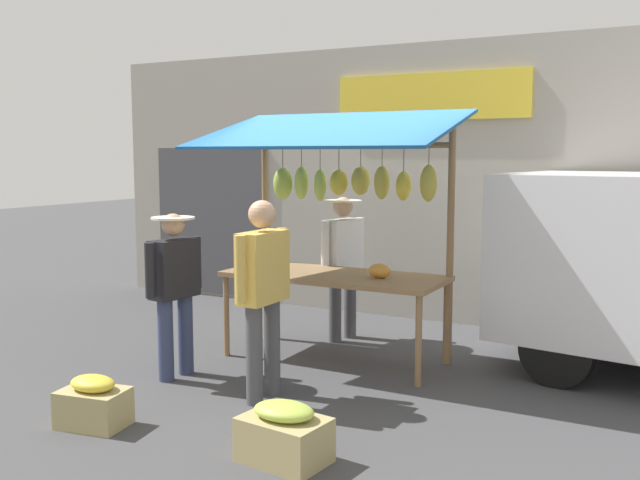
# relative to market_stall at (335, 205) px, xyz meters

# --- Properties ---
(ground_plane) EXTENTS (40.00, 40.00, 0.00)m
(ground_plane) POSITION_rel_market_stall_xyz_m (-0.03, 0.06, -1.56)
(ground_plane) COLOR #424244
(street_backdrop) EXTENTS (9.00, 0.30, 3.40)m
(street_backdrop) POSITION_rel_market_stall_xyz_m (0.03, -2.14, 0.14)
(street_backdrop) COLOR #9E998E
(street_backdrop) RESTS_ON ground
(market_stall) EXTENTS (2.50, 1.46, 2.50)m
(market_stall) POSITION_rel_market_stall_xyz_m (0.00, 0.00, 0.00)
(market_stall) COLOR olive
(market_stall) RESTS_ON ground
(vendor_with_sunhat) EXTENTS (0.41, 0.67, 1.60)m
(vendor_with_sunhat) POSITION_rel_market_stall_xyz_m (0.25, -0.69, -0.63)
(vendor_with_sunhat) COLOR #4C4C51
(vendor_with_sunhat) RESTS_ON ground
(shopper_in_striped_shirt) EXTENTS (0.39, 0.66, 1.53)m
(shopper_in_striped_shirt) POSITION_rel_market_stall_xyz_m (1.01, 1.25, -0.67)
(shopper_in_striped_shirt) COLOR navy
(shopper_in_striped_shirt) RESTS_ON ground
(shopper_with_shopping_bag) EXTENTS (0.23, 0.72, 1.69)m
(shopper_with_shopping_bag) POSITION_rel_market_stall_xyz_m (-0.02, 1.37, -0.58)
(shopper_with_shopping_bag) COLOR #4C4C51
(shopper_with_shopping_bag) RESTS_ON ground
(produce_crate_near) EXTENTS (0.62, 0.47, 0.41)m
(produce_crate_near) POSITION_rel_market_stall_xyz_m (-0.82, 2.35, -1.37)
(produce_crate_near) COLOR tan
(produce_crate_near) RESTS_ON ground
(produce_crate_side) EXTENTS (0.55, 0.42, 0.40)m
(produce_crate_side) POSITION_rel_market_stall_xyz_m (0.79, 2.50, -1.38)
(produce_crate_side) COLOR tan
(produce_crate_side) RESTS_ON ground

